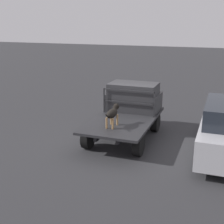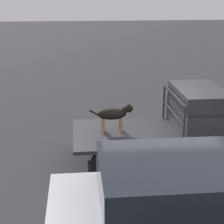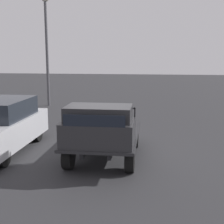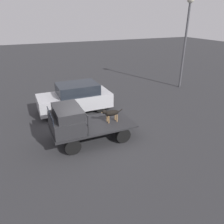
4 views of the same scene
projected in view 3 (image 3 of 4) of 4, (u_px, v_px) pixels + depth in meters
name	position (u px, v px, depth m)	size (l,w,h in m)	color
ground_plane	(105.00, 157.00, 9.59)	(80.00, 80.00, 0.00)	#2D2D30
flatbed_truck	(105.00, 139.00, 9.49)	(3.73, 2.00, 0.75)	black
truck_cab	(99.00, 126.00, 8.25)	(1.28, 1.88, 1.02)	#28282B
truck_headboard	(103.00, 117.00, 8.89)	(0.04, 1.88, 0.89)	#232326
dog	(112.00, 114.00, 10.23)	(1.06, 0.27, 0.69)	#9E7547
light_pole_near	(46.00, 29.00, 18.20)	(0.50, 0.50, 6.58)	#4C4C51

